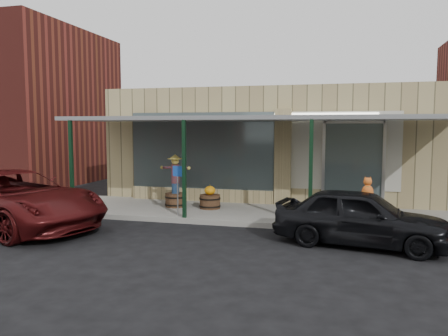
% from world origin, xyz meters
% --- Properties ---
extents(ground, '(120.00, 120.00, 0.00)m').
position_xyz_m(ground, '(0.00, 0.00, 0.00)').
color(ground, black).
rests_on(ground, ground).
extents(sidewalk, '(40.00, 3.20, 0.15)m').
position_xyz_m(sidewalk, '(0.00, 3.60, 0.07)').
color(sidewalk, gray).
rests_on(sidewalk, ground).
extents(storefront, '(12.00, 6.25, 4.20)m').
position_xyz_m(storefront, '(-0.00, 8.16, 2.09)').
color(storefront, tan).
rests_on(storefront, ground).
extents(awning, '(12.00, 3.00, 3.04)m').
position_xyz_m(awning, '(0.00, 3.56, 3.01)').
color(awning, gray).
rests_on(awning, ground).
extents(block_buildings_near, '(61.00, 8.00, 8.00)m').
position_xyz_m(block_buildings_near, '(2.01, 9.20, 3.77)').
color(block_buildings_near, maroon).
rests_on(block_buildings_near, ground).
extents(barrel_scarecrow, '(1.04, 0.85, 1.75)m').
position_xyz_m(barrel_scarecrow, '(-2.68, 3.74, 0.74)').
color(barrel_scarecrow, '#533521').
rests_on(barrel_scarecrow, sidewalk).
extents(barrel_pumpkin, '(0.86, 0.86, 0.79)m').
position_xyz_m(barrel_pumpkin, '(-1.48, 3.72, 0.43)').
color(barrel_pumpkin, '#533521').
rests_on(barrel_pumpkin, sidewalk).
extents(handicap_sign, '(0.31, 0.07, 1.48)m').
position_xyz_m(handicap_sign, '(-2.10, 2.40, 1.10)').
color(handicap_sign, gray).
rests_on(handicap_sign, sidewalk).
extents(parked_sedan, '(4.20, 2.31, 1.55)m').
position_xyz_m(parked_sedan, '(3.03, 0.85, 0.68)').
color(parked_sedan, black).
rests_on(parked_sedan, ground).
extents(car_maroon, '(6.22, 4.17, 1.59)m').
position_xyz_m(car_maroon, '(-6.17, 0.36, 0.79)').
color(car_maroon, '#4B0F10').
rests_on(car_maroon, ground).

